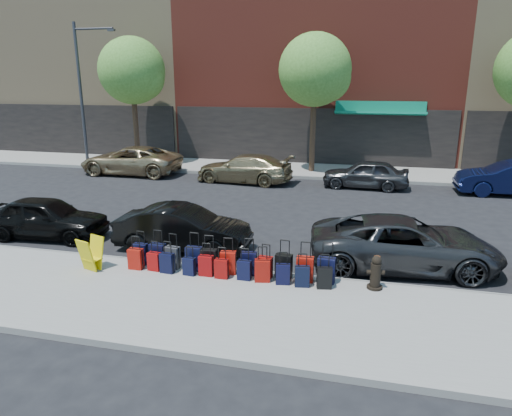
% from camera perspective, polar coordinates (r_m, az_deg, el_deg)
% --- Properties ---
extents(ground, '(120.00, 120.00, 0.00)m').
position_cam_1_polar(ground, '(16.57, 1.32, -1.98)').
color(ground, black).
rests_on(ground, ground).
extents(sidewalk_near, '(60.00, 4.00, 0.15)m').
position_cam_1_polar(sidewalk_near, '(10.75, -6.17, -11.97)').
color(sidewalk_near, gray).
rests_on(sidewalk_near, ground).
extents(sidewalk_far, '(60.00, 4.00, 0.15)m').
position_cam_1_polar(sidewalk_far, '(26.12, 5.97, 4.74)').
color(sidewalk_far, gray).
rests_on(sidewalk_far, ground).
extents(curb_near, '(60.00, 0.08, 0.15)m').
position_cam_1_polar(curb_near, '(12.47, -3.06, -7.79)').
color(curb_near, gray).
rests_on(curb_near, ground).
extents(curb_far, '(60.00, 0.08, 0.15)m').
position_cam_1_polar(curb_far, '(24.16, 5.33, 3.85)').
color(curb_far, gray).
rests_on(curb_far, ground).
extents(building_left, '(15.00, 12.12, 16.00)m').
position_cam_1_polar(building_left, '(38.69, -17.55, 19.49)').
color(building_left, '#9E8461').
rests_on(building_left, ground).
extents(building_center, '(17.00, 12.85, 20.00)m').
position_cam_1_polar(building_center, '(33.93, 8.48, 24.02)').
color(building_center, maroon).
rests_on(building_center, ground).
extents(tree_left, '(3.80, 3.80, 7.27)m').
position_cam_1_polar(tree_left, '(28.18, -14.97, 16.04)').
color(tree_left, black).
rests_on(tree_left, sidewalk_far).
extents(tree_center, '(3.80, 3.80, 7.27)m').
position_cam_1_polar(tree_center, '(25.07, 7.69, 16.50)').
color(tree_center, black).
rests_on(tree_center, sidewalk_far).
extents(streetlight, '(2.59, 0.18, 8.00)m').
position_cam_1_polar(streetlight, '(29.08, -20.80, 14.06)').
color(streetlight, '#333338').
rests_on(streetlight, sidewalk_far).
extents(suitcase_front_0, '(0.39, 0.23, 0.93)m').
position_cam_1_polar(suitcase_front_0, '(12.98, -14.22, -5.56)').
color(suitcase_front_0, black).
rests_on(suitcase_front_0, sidewalk_near).
extents(suitcase_front_1, '(0.43, 0.25, 1.01)m').
position_cam_1_polar(suitcase_front_1, '(12.73, -12.18, -5.73)').
color(suitcase_front_1, black).
rests_on(suitcase_front_1, sidewalk_near).
extents(suitcase_front_2, '(0.42, 0.28, 0.95)m').
position_cam_1_polar(suitcase_front_2, '(12.54, -10.39, -6.07)').
color(suitcase_front_2, '#343438').
rests_on(suitcase_front_2, sidewalk_near).
extents(suitcase_front_3, '(0.43, 0.24, 1.03)m').
position_cam_1_polar(suitcase_front_3, '(12.30, -7.75, -6.26)').
color(suitcase_front_3, black).
rests_on(suitcase_front_3, sidewalk_near).
extents(suitcase_front_4, '(0.43, 0.26, 0.99)m').
position_cam_1_polar(suitcase_front_4, '(12.15, -5.91, -6.54)').
color(suitcase_front_4, black).
rests_on(suitcase_front_4, sidewalk_near).
extents(suitcase_front_5, '(0.43, 0.27, 0.97)m').
position_cam_1_polar(suitcase_front_5, '(11.99, -3.50, -6.83)').
color(suitcase_front_5, '#B2150B').
rests_on(suitcase_front_5, sidewalk_near).
extents(suitcase_front_6, '(0.42, 0.26, 0.97)m').
position_cam_1_polar(suitcase_front_6, '(11.92, -0.90, -6.93)').
color(suitcase_front_6, black).
rests_on(suitcase_front_6, sidewalk_near).
extents(suitcase_front_7, '(0.38, 0.24, 0.88)m').
position_cam_1_polar(suitcase_front_7, '(11.79, 1.16, -7.36)').
color(suitcase_front_7, '#930B09').
rests_on(suitcase_front_7, sidewalk_near).
extents(suitcase_front_8, '(0.44, 0.28, 1.01)m').
position_cam_1_polar(suitcase_front_8, '(11.76, 3.48, -7.25)').
color(suitcase_front_8, black).
rests_on(suitcase_front_8, sidewalk_near).
extents(suitcase_front_9, '(0.44, 0.25, 1.03)m').
position_cam_1_polar(suitcase_front_9, '(11.60, 6.13, -7.60)').
color(suitcase_front_9, '#A8140A').
rests_on(suitcase_front_9, sidewalk_near).
extents(suitcase_front_10, '(0.45, 0.27, 1.05)m').
position_cam_1_polar(suitcase_front_10, '(11.59, 8.78, -7.69)').
color(suitcase_front_10, black).
rests_on(suitcase_front_10, sidewalk_near).
extents(suitcase_back_0, '(0.38, 0.22, 0.91)m').
position_cam_1_polar(suitcase_back_0, '(12.69, -14.80, -6.16)').
color(suitcase_back_0, '#9F130A').
rests_on(suitcase_back_0, sidewalk_near).
extents(suitcase_back_1, '(0.36, 0.23, 0.80)m').
position_cam_1_polar(suitcase_back_1, '(12.49, -12.60, -6.52)').
color(suitcase_back_1, '#950909').
rests_on(suitcase_back_1, sidewalk_near).
extents(suitcase_back_2, '(0.37, 0.23, 0.85)m').
position_cam_1_polar(suitcase_back_2, '(12.27, -11.05, -6.76)').
color(suitcase_back_2, black).
rests_on(suitcase_back_2, sidewalk_near).
extents(suitcase_back_3, '(0.34, 0.22, 0.76)m').
position_cam_1_polar(suitcase_back_3, '(12.05, -8.34, -7.22)').
color(suitcase_back_3, black).
rests_on(suitcase_back_3, sidewalk_near).
extents(suitcase_back_4, '(0.37, 0.22, 0.87)m').
position_cam_1_polar(suitcase_back_4, '(11.94, -6.25, -7.17)').
color(suitcase_back_4, maroon).
rests_on(suitcase_back_4, sidewalk_near).
extents(suitcase_back_5, '(0.34, 0.20, 0.82)m').
position_cam_1_polar(suitcase_back_5, '(11.77, -4.32, -7.55)').
color(suitcase_back_5, maroon).
rests_on(suitcase_back_5, sidewalk_near).
extents(suitcase_back_6, '(0.35, 0.21, 0.82)m').
position_cam_1_polar(suitcase_back_6, '(11.66, -1.47, -7.75)').
color(suitcase_back_6, black).
rests_on(suitcase_back_6, sidewalk_near).
extents(suitcase_back_7, '(0.42, 0.30, 0.92)m').
position_cam_1_polar(suitcase_back_7, '(11.54, 0.81, -7.83)').
color(suitcase_back_7, maroon).
rests_on(suitcase_back_7, sidewalk_near).
extents(suitcase_back_8, '(0.37, 0.25, 0.83)m').
position_cam_1_polar(suitcase_back_8, '(11.44, 3.38, -8.24)').
color(suitcase_back_8, black).
rests_on(suitcase_back_8, sidewalk_near).
extents(suitcase_back_9, '(0.38, 0.26, 0.84)m').
position_cam_1_polar(suitcase_back_9, '(11.34, 5.80, -8.49)').
color(suitcase_back_9, black).
rests_on(suitcase_back_9, sidewalk_near).
extents(suitcase_back_10, '(0.39, 0.27, 0.86)m').
position_cam_1_polar(suitcase_back_10, '(11.32, 8.54, -8.62)').
color(suitcase_back_10, black).
rests_on(suitcase_back_10, sidewalk_near).
extents(fire_hydrant, '(0.43, 0.38, 0.84)m').
position_cam_1_polar(fire_hydrant, '(11.50, 14.72, -7.93)').
color(fire_hydrant, black).
rests_on(fire_hydrant, sidewalk_near).
extents(bollard, '(0.15, 0.15, 0.82)m').
position_cam_1_polar(bollard, '(11.52, 14.78, -7.70)').
color(bollard, '#38190C').
rests_on(bollard, sidewalk_near).
extents(display_rack, '(0.64, 0.67, 0.89)m').
position_cam_1_polar(display_rack, '(12.92, -19.91, -5.45)').
color(display_rack, yellow).
rests_on(display_rack, sidewalk_near).
extents(car_near_0, '(4.11, 1.88, 1.37)m').
position_cam_1_polar(car_near_0, '(16.50, -24.77, -1.07)').
color(car_near_0, black).
rests_on(car_near_0, ground).
extents(car_near_1, '(4.13, 1.51, 1.35)m').
position_cam_1_polar(car_near_1, '(14.06, -9.11, -2.57)').
color(car_near_1, black).
rests_on(car_near_1, ground).
extents(car_near_2, '(5.32, 2.85, 1.42)m').
position_cam_1_polar(car_near_2, '(13.23, 18.05, -4.21)').
color(car_near_2, '#333335').
rests_on(car_near_2, ground).
extents(car_far_0, '(5.50, 2.57, 1.52)m').
position_cam_1_polar(car_far_0, '(26.06, -15.39, 5.77)').
color(car_far_0, tan).
rests_on(car_far_0, ground).
extents(car_far_1, '(5.06, 2.47, 1.42)m').
position_cam_1_polar(car_far_1, '(23.12, -1.49, 4.97)').
color(car_far_1, '#907E58').
rests_on(car_far_1, ground).
extents(car_far_2, '(4.09, 1.80, 1.37)m').
position_cam_1_polar(car_far_2, '(22.49, 13.51, 4.17)').
color(car_far_2, '#343437').
rests_on(car_far_2, ground).
extents(car_far_3, '(4.73, 1.75, 1.55)m').
position_cam_1_polar(car_far_3, '(23.45, 29.35, 3.25)').
color(car_far_3, '#0C1236').
rests_on(car_far_3, ground).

